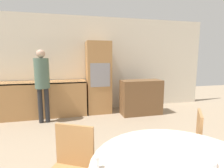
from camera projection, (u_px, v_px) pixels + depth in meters
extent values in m
cube|color=silver|center=(91.00, 64.00, 4.93)|extent=(7.04, 0.05, 2.60)
cube|color=#AD7A47|center=(36.00, 99.00, 4.39)|extent=(2.47, 0.60, 0.89)
cube|color=black|center=(35.00, 82.00, 4.33)|extent=(2.47, 0.60, 0.03)
cube|color=#AD7A47|center=(98.00, 78.00, 4.70)|extent=(0.63, 0.58, 1.90)
cube|color=gray|center=(100.00, 75.00, 4.41)|extent=(0.50, 0.01, 0.60)
cube|color=brown|center=(141.00, 97.00, 4.58)|extent=(1.06, 0.45, 0.90)
cube|color=#AD7A47|center=(75.00, 145.00, 1.64)|extent=(0.35, 0.21, 0.40)
cylinder|color=#AD7A47|center=(167.00, 152.00, 2.35)|extent=(0.04, 0.04, 0.44)
cylinder|color=#AD7A47|center=(165.00, 166.00, 2.05)|extent=(0.04, 0.04, 0.44)
cylinder|color=#AD7A47|center=(193.00, 157.00, 2.23)|extent=(0.04, 0.04, 0.44)
cube|color=#AD7A47|center=(181.00, 144.00, 2.11)|extent=(0.56, 0.56, 0.02)
cube|color=#AD7A47|center=(199.00, 129.00, 2.01)|extent=(0.25, 0.33, 0.40)
cylinder|color=#262628|center=(40.00, 106.00, 3.96)|extent=(0.10, 0.10, 0.80)
cylinder|color=#262628|center=(47.00, 105.00, 3.99)|extent=(0.10, 0.10, 0.80)
cylinder|color=#4C6656|center=(42.00, 73.00, 3.87)|extent=(0.32, 0.32, 0.67)
sphere|color=tan|center=(41.00, 54.00, 3.80)|extent=(0.19, 0.19, 0.19)
cylinder|color=silver|center=(203.00, 161.00, 1.26)|extent=(0.18, 0.18, 0.04)
cylinder|color=white|center=(97.00, 163.00, 1.20)|extent=(0.03, 0.03, 0.07)
cylinder|color=silver|center=(97.00, 158.00, 1.20)|extent=(0.03, 0.03, 0.01)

